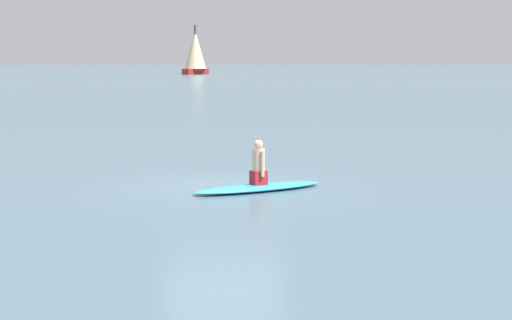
{
  "coord_description": "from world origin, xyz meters",
  "views": [
    {
      "loc": [
        -18.03,
        0.76,
        2.78
      ],
      "look_at": [
        -0.34,
        -0.63,
        0.6
      ],
      "focal_mm": 60.83,
      "sensor_mm": 36.0,
      "label": 1
    }
  ],
  "objects": [
    {
      "name": "ground_plane",
      "position": [
        0.0,
        0.0,
        0.0
      ],
      "size": [
        400.0,
        400.0,
        0.0
      ],
      "primitive_type": "plane",
      "color": "slate"
    },
    {
      "name": "surfboard",
      "position": [
        -0.59,
        -0.66,
        0.06
      ],
      "size": [
        1.97,
        2.97,
        0.13
      ],
      "primitive_type": "ellipsoid",
      "rotation": [
        0.0,
        0.0,
        -1.11
      ],
      "color": "#339EC6",
      "rests_on": "ground"
    },
    {
      "name": "person_paddler",
      "position": [
        -0.59,
        -0.66,
        0.54
      ],
      "size": [
        0.39,
        0.38,
        0.91
      ],
      "rotation": [
        0.0,
        0.0,
        -1.11
      ],
      "color": "#A51E23",
      "rests_on": "surfboard"
    },
    {
      "name": "sailboat_center_horizon",
      "position": [
        102.04,
        -0.32,
        3.15
      ],
      "size": [
        4.15,
        4.15,
        6.74
      ],
      "rotation": [
        0.0,
        0.0,
        -0.74
      ],
      "color": "maroon",
      "rests_on": "ground"
    }
  ]
}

